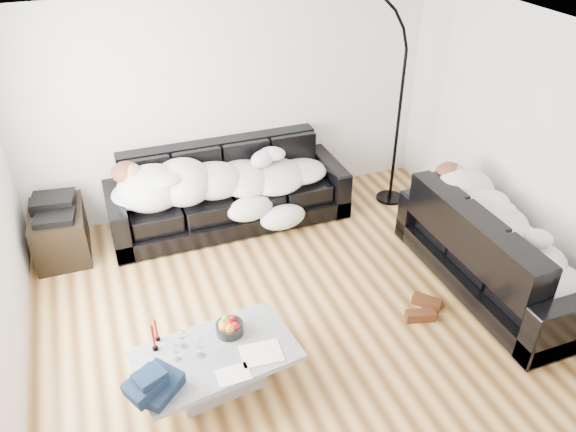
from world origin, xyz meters
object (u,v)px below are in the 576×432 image
object	(u,v)px
sleeper_back	(229,175)
wine_glass_c	(200,347)
av_cabinet	(60,233)
candle_left	(153,338)
fruit_bowl	(230,326)
sofa_back	(228,188)
coffee_table	(218,369)
sleeper_right	(502,231)
stereo	(53,206)
floor_lamp	(399,113)
shoes	(423,309)
sofa_right	(498,247)
wine_glass_b	(177,353)
candle_right	(156,330)
wine_glass_a	(182,339)

from	to	relation	value
sleeper_back	wine_glass_c	bearing A→B (deg)	-110.84
av_cabinet	sleeper_back	bearing A→B (deg)	-0.51
candle_left	sleeper_back	bearing A→B (deg)	60.30
fruit_bowl	av_cabinet	bearing A→B (deg)	120.35
sofa_back	fruit_bowl	xyz separation A→B (m)	(-0.61, -2.24, -0.01)
coffee_table	av_cabinet	bearing A→B (deg)	115.24
sleeper_right	stereo	xyz separation A→B (m)	(-4.14, 2.11, -0.04)
wine_glass_c	floor_lamp	xyz separation A→B (m)	(2.99, 2.19, 0.73)
sleeper_right	shoes	world-z (taller)	sleeper_right
sofa_back	sofa_right	bearing A→B (deg)	-43.57
sofa_back	fruit_bowl	size ratio (longest dim) A/B	11.82
wine_glass_b	candle_right	bearing A→B (deg)	112.53
fruit_bowl	av_cabinet	distance (m)	2.60
coffee_table	floor_lamp	xyz separation A→B (m)	(2.87, 2.19, 1.01)
sleeper_back	av_cabinet	world-z (taller)	sleeper_back
sleeper_back	fruit_bowl	xyz separation A→B (m)	(-0.61, -2.19, -0.21)
sofa_back	wine_glass_b	distance (m)	2.62
wine_glass_c	shoes	size ratio (longest dim) A/B	0.39
coffee_table	floor_lamp	bearing A→B (deg)	37.43
candle_left	floor_lamp	distance (m)	3.93
coffee_table	candle_right	bearing A→B (deg)	143.58
sleeper_back	wine_glass_b	xyz separation A→B (m)	(-1.08, -2.34, -0.20)
fruit_bowl	wine_glass_c	distance (m)	0.34
shoes	stereo	bearing A→B (deg)	171.90
sleeper_back	candle_right	world-z (taller)	sleeper_back
sofa_right	coffee_table	size ratio (longest dim) A/B	1.76
sleeper_back	sofa_back	bearing A→B (deg)	90.00
sofa_back	av_cabinet	distance (m)	1.93
av_cabinet	shoes	bearing A→B (deg)	-33.96
candle_right	floor_lamp	world-z (taller)	floor_lamp
coffee_table	shoes	world-z (taller)	coffee_table
candle_right	av_cabinet	world-z (taller)	candle_right
candle_left	shoes	xyz separation A→B (m)	(2.55, -0.05, -0.45)
coffee_table	floor_lamp	world-z (taller)	floor_lamp
wine_glass_b	wine_glass_c	world-z (taller)	wine_glass_c
wine_glass_b	sofa_back	bearing A→B (deg)	65.57
fruit_bowl	candle_right	bearing A→B (deg)	168.02
wine_glass_a	shoes	bearing A→B (deg)	-0.17
sleeper_right	wine_glass_b	world-z (taller)	sleeper_right
sofa_back	sleeper_right	distance (m)	3.07
wine_glass_a	sleeper_right	bearing A→B (deg)	2.68
sofa_right	wine_glass_a	size ratio (longest dim) A/B	12.91
coffee_table	candle_right	distance (m)	0.60
wine_glass_b	sleeper_right	bearing A→B (deg)	4.80
shoes	sofa_right	bearing A→B (deg)	36.88
fruit_bowl	candle_left	world-z (taller)	candle_left
sofa_right	sleeper_right	size ratio (longest dim) A/B	1.17
sofa_right	candle_left	bearing A→B (deg)	91.72
coffee_table	wine_glass_c	xyz separation A→B (m)	(-0.12, 0.01, 0.28)
wine_glass_c	candle_left	size ratio (longest dim) A/B	0.72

